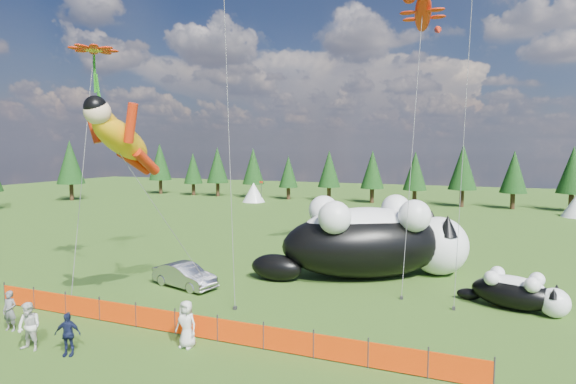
{
  "coord_description": "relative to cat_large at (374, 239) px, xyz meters",
  "views": [
    {
      "loc": [
        9.83,
        -18.01,
        7.64
      ],
      "look_at": [
        1.28,
        4.0,
        5.36
      ],
      "focal_mm": 28.0,
      "sensor_mm": 36.0,
      "label": 1
    }
  ],
  "objects": [
    {
      "name": "ground",
      "position": [
        -5.1,
        -8.35,
        -2.27
      ],
      "size": [
        160.0,
        160.0,
        0.0
      ],
      "primitive_type": "plane",
      "color": "#183B0A",
      "rests_on": "ground"
    },
    {
      "name": "safety_fence",
      "position": [
        -5.1,
        -11.35,
        -1.77
      ],
      "size": [
        22.06,
        0.06,
        1.1
      ],
      "color": "#262626",
      "rests_on": "ground"
    },
    {
      "name": "tree_line",
      "position": [
        -5.1,
        36.65,
        1.73
      ],
      "size": [
        90.0,
        4.0,
        8.0
      ],
      "primitive_type": null,
      "color": "black",
      "rests_on": "ground"
    },
    {
      "name": "festival_tents",
      "position": [
        5.9,
        31.65,
        -0.87
      ],
      "size": [
        50.0,
        3.2,
        2.8
      ],
      "primitive_type": null,
      "color": "white",
      "rests_on": "ground"
    },
    {
      "name": "cat_large",
      "position": [
        0.0,
        0.0,
        0.0
      ],
      "size": [
        12.17,
        8.84,
        4.78
      ],
      "rotation": [
        0.0,
        0.0,
        0.5
      ],
      "color": "black",
      "rests_on": "ground"
    },
    {
      "name": "cat_small",
      "position": [
        7.39,
        -3.05,
        -1.41
      ],
      "size": [
        4.9,
        2.81,
        1.82
      ],
      "rotation": [
        0.0,
        0.0,
        -0.31
      ],
      "color": "black",
      "rests_on": "ground"
    },
    {
      "name": "car",
      "position": [
        -9.39,
        -5.83,
        -1.62
      ],
      "size": [
        4.2,
        2.34,
        1.31
      ],
      "primitive_type": "imported",
      "rotation": [
        0.0,
        0.0,
        1.32
      ],
      "color": "#A8A7AC",
      "rests_on": "ground"
    },
    {
      "name": "spectator_a",
      "position": [
        -12.81,
        -13.56,
        -1.42
      ],
      "size": [
        0.68,
        0.5,
        1.7
      ],
      "primitive_type": "imported",
      "rotation": [
        0.0,
        0.0,
        0.16
      ],
      "color": "slate",
      "rests_on": "ground"
    },
    {
      "name": "spectator_b",
      "position": [
        -10.34,
        -14.64,
        -1.34
      ],
      "size": [
        0.95,
        0.61,
        1.87
      ],
      "primitive_type": "imported",
      "rotation": [
        0.0,
        0.0,
        0.09
      ],
      "color": "silver",
      "rests_on": "ground"
    },
    {
      "name": "spectator_c",
      "position": [
        -8.67,
        -14.4,
        -1.46
      ],
      "size": [
        1.06,
        0.81,
        1.62
      ],
      "primitive_type": "imported",
      "rotation": [
        0.0,
        0.0,
        0.4
      ],
      "color": "#151C3B",
      "rests_on": "ground"
    },
    {
      "name": "spectator_e",
      "position": [
        -4.96,
        -12.22,
        -1.35
      ],
      "size": [
        0.94,
        0.65,
        1.83
      ],
      "primitive_type": "imported",
      "rotation": [
        0.0,
        0.0,
        -0.07
      ],
      "color": "silver",
      "rests_on": "ground"
    },
    {
      "name": "superhero_kite",
      "position": [
        -9.18,
        -10.64,
        5.79
      ],
      "size": [
        4.22,
        7.32,
        10.69
      ],
      "color": "#E29D0B",
      "rests_on": "ground"
    },
    {
      "name": "gecko_kite",
      "position": [
        2.15,
        3.23,
        13.67
      ],
      "size": [
        3.31,
        9.73,
        17.59
      ],
      "color": "red",
      "rests_on": "ground"
    },
    {
      "name": "flower_kite",
      "position": [
        -13.79,
        -7.29,
        10.47
      ],
      "size": [
        3.64,
        5.81,
        13.52
      ],
      "color": "red",
      "rests_on": "ground"
    }
  ]
}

